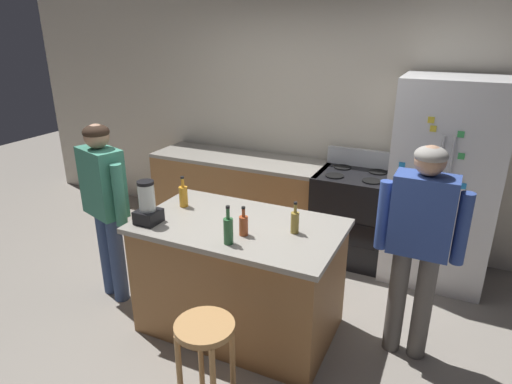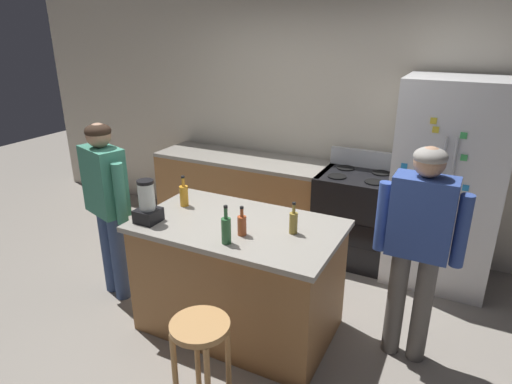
% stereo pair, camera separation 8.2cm
% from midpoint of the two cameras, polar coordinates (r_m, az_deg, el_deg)
% --- Properties ---
extents(ground_plane, '(14.00, 14.00, 0.00)m').
position_cam_midpoint_polar(ground_plane, '(3.77, -2.70, -16.85)').
color(ground_plane, gray).
extents(back_wall, '(8.00, 0.10, 2.70)m').
position_cam_midpoint_polar(back_wall, '(4.87, 7.96, 9.44)').
color(back_wall, beige).
rests_on(back_wall, ground_plane).
extents(kitchen_island, '(1.53, 0.91, 0.91)m').
position_cam_midpoint_polar(kitchen_island, '(3.50, -2.82, -10.90)').
color(kitchen_island, '#9E6B3D').
rests_on(kitchen_island, ground_plane).
extents(back_counter_run, '(2.00, 0.64, 0.91)m').
position_cam_midpoint_polar(back_counter_run, '(5.07, -2.58, -0.46)').
color(back_counter_run, '#9E6B3D').
rests_on(back_counter_run, ground_plane).
extents(refrigerator, '(0.90, 0.73, 1.90)m').
position_cam_midpoint_polar(refrigerator, '(4.33, 22.61, 1.03)').
color(refrigerator, silver).
rests_on(refrigerator, ground_plane).
extents(stove_range, '(0.76, 0.65, 1.09)m').
position_cam_midpoint_polar(stove_range, '(4.62, 11.97, -3.00)').
color(stove_range, black).
rests_on(stove_range, ground_plane).
extents(person_by_island_left, '(0.59, 0.33, 1.57)m').
position_cam_midpoint_polar(person_by_island_left, '(3.90, -19.62, -0.69)').
color(person_by_island_left, '#384C7A').
rests_on(person_by_island_left, ground_plane).
extents(person_by_sink_right, '(0.59, 0.22, 1.60)m').
position_cam_midpoint_polar(person_by_sink_right, '(3.18, 19.73, -5.34)').
color(person_by_sink_right, '#66605B').
rests_on(person_by_sink_right, ground_plane).
extents(bar_stool, '(0.36, 0.36, 0.67)m').
position_cam_midpoint_polar(bar_stool, '(2.79, -7.46, -19.06)').
color(bar_stool, '#B7844C').
rests_on(bar_stool, ground_plane).
extents(blender_appliance, '(0.17, 0.17, 0.33)m').
position_cam_midpoint_polar(blender_appliance, '(3.35, -14.58, -1.71)').
color(blender_appliance, black).
rests_on(blender_appliance, kitchen_island).
extents(bottle_vinegar, '(0.06, 0.06, 0.24)m').
position_cam_midpoint_polar(bottle_vinegar, '(3.12, 4.31, -3.86)').
color(bottle_vinegar, olive).
rests_on(bottle_vinegar, kitchen_island).
extents(bottle_soda, '(0.07, 0.07, 0.26)m').
position_cam_midpoint_polar(bottle_soda, '(3.61, -10.04, -0.47)').
color(bottle_soda, orange).
rests_on(bottle_soda, kitchen_island).
extents(bottle_cooking_sauce, '(0.06, 0.06, 0.22)m').
position_cam_midpoint_polar(bottle_cooking_sauce, '(3.08, -2.38, -4.27)').
color(bottle_cooking_sauce, '#B24C26').
rests_on(bottle_cooking_sauce, kitchen_island).
extents(bottle_olive_oil, '(0.07, 0.07, 0.28)m').
position_cam_midpoint_polar(bottle_olive_oil, '(2.96, -4.40, -4.93)').
color(bottle_olive_oil, '#2D6638').
rests_on(bottle_olive_oil, kitchen_island).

